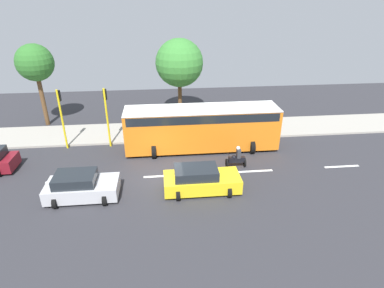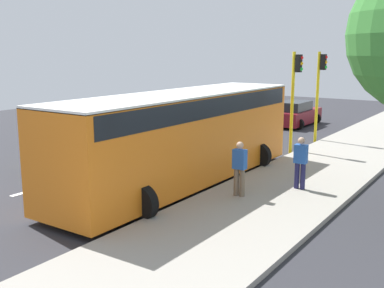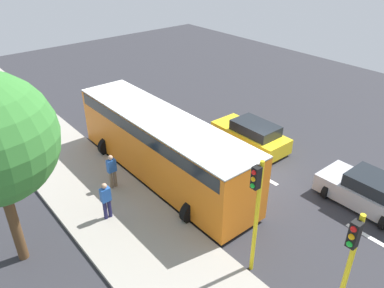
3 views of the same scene
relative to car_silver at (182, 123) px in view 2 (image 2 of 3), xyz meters
The scene contains 15 objects.
ground_plane 4.97m from the car_silver, 68.68° to the right, with size 40.00×60.00×0.10m, color #2D2D33.
sidewalk 9.93m from the car_silver, 27.52° to the right, with size 4.00×60.00×0.15m, color #9E998E.
lane_stripe_north 10.75m from the car_silver, 80.42° to the right, with size 0.20×2.40×0.01m, color white.
lane_stripe_mid 4.96m from the car_silver, 68.68° to the right, with size 0.20×2.40×0.01m, color white.
lane_stripe_south 2.39m from the car_silver, 38.53° to the left, with size 0.20×2.40×0.01m, color white.
lane_stripe_far_south 7.67m from the car_silver, 76.47° to the left, with size 0.20×2.40×0.01m, color white.
car_silver is the anchor object (origin of this frame).
car_maroon 7.94m from the car_silver, 62.94° to the left, with size 2.15×4.39×1.52m.
car_yellow_cab 6.78m from the car_silver, 90.01° to the right, with size 2.27×4.42×1.52m.
city_bus 9.40m from the car_silver, 54.04° to the right, with size 3.20×11.00×3.16m.
motorcycle 9.82m from the car_silver, 75.32° to the right, with size 0.60×1.30×1.53m.
pedestrian_near_signal 11.29m from the car_silver, 45.45° to the right, with size 0.40×0.24×1.69m.
pedestrian_by_tree 11.12m from the car_silver, 34.41° to the right, with size 0.40×0.24×1.69m.
traffic_light_corner 7.03m from the car_silver, ahead, with size 0.49×0.24×4.50m.
traffic_light_midblock 7.41m from the car_silver, 20.38° to the left, with size 0.49×0.24×4.50m.
Camera 2 is at (12.72, -15.68, 4.49)m, focal length 43.83 mm.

